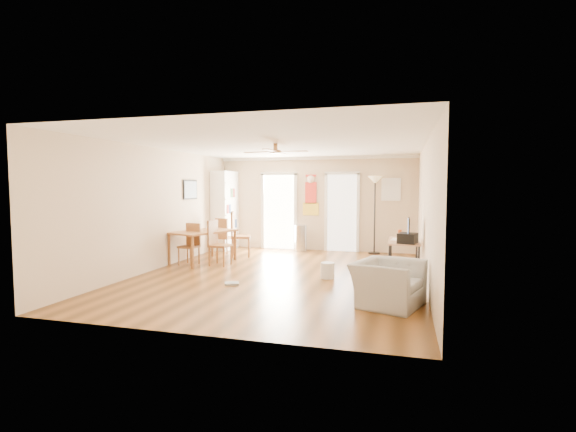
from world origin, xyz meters
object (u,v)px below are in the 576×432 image
(dining_chair_right_a, at_px, (241,234))
(dining_chair_near, at_px, (189,244))
(dining_table, at_px, (203,247))
(wastebasket_a, at_px, (328,270))
(wastebasket_b, at_px, (373,276))
(torchiere_lamp, at_px, (375,215))
(computer_desk, at_px, (404,257))
(printer, at_px, (408,238))
(trash_can, at_px, (301,238))
(dining_chair_far, at_px, (226,236))
(dining_chair_right_b, at_px, (220,243))
(armchair, at_px, (388,283))
(bookshelf, at_px, (225,210))

(dining_chair_right_a, relative_size, dining_chair_near, 1.22)
(dining_table, height_order, wastebasket_a, dining_table)
(wastebasket_b, bearing_deg, torchiere_lamp, 93.28)
(dining_table, xyz_separation_m, wastebasket_b, (4.00, -1.23, -0.21))
(dining_chair_right_a, bearing_deg, computer_desk, -122.92)
(dining_chair_near, distance_m, printer, 4.79)
(dining_chair_near, height_order, computer_desk, dining_chair_near)
(wastebasket_b, bearing_deg, trash_can, 122.14)
(dining_chair_near, bearing_deg, wastebasket_a, -1.82)
(torchiere_lamp, bearing_deg, wastebasket_b, -86.72)
(dining_chair_far, bearing_deg, computer_desk, 175.48)
(dining_chair_right_b, xyz_separation_m, dining_chair_near, (-0.73, -0.10, -0.04))
(trash_can, relative_size, printer, 1.87)
(trash_can, bearing_deg, armchair, -62.51)
(trash_can, bearing_deg, dining_chair_near, -127.53)
(dining_chair_right_b, xyz_separation_m, printer, (4.05, -0.17, 0.26))
(bookshelf, relative_size, dining_chair_far, 2.37)
(dining_chair_near, distance_m, dining_chair_far, 1.77)
(dining_table, relative_size, computer_desk, 1.19)
(bookshelf, distance_m, dining_chair_right_b, 2.58)
(dining_table, distance_m, dining_chair_near, 0.41)
(bookshelf, bearing_deg, computer_desk, -26.64)
(dining_chair_far, bearing_deg, dining_chair_right_a, 158.58)
(dining_chair_far, xyz_separation_m, printer, (4.65, -1.84, 0.30))
(printer, height_order, armchair, printer)
(trash_can, relative_size, armchair, 0.71)
(dining_chair_far, relative_size, wastebasket_a, 3.03)
(computer_desk, relative_size, printer, 3.23)
(dining_chair_far, height_order, torchiere_lamp, torchiere_lamp)
(dining_chair_right_b, bearing_deg, dining_chair_right_a, 3.86)
(computer_desk, height_order, wastebasket_b, computer_desk)
(dining_chair_right_b, relative_size, armchair, 0.99)
(torchiere_lamp, height_order, computer_desk, torchiere_lamp)
(dining_chair_right_a, height_order, dining_chair_near, dining_chair_right_a)
(torchiere_lamp, xyz_separation_m, armchair, (0.50, -4.86, -0.69))
(dining_chair_right_a, relative_size, dining_chair_far, 1.22)
(dining_table, distance_m, torchiere_lamp, 4.50)
(dining_chair_near, bearing_deg, printer, 7.43)
(dining_table, xyz_separation_m, wastebasket_a, (3.11, -0.94, -0.22))
(trash_can, distance_m, wastebasket_b, 4.11)
(dining_table, height_order, trash_can, dining_table)
(wastebasket_a, relative_size, wastebasket_b, 0.96)
(wastebasket_a, bearing_deg, bookshelf, 138.96)
(dining_chair_right_b, distance_m, dining_chair_near, 0.74)
(wastebasket_a, height_order, wastebasket_b, wastebasket_b)
(dining_chair_right_b, bearing_deg, dining_table, 69.18)
(dining_chair_right_b, xyz_separation_m, dining_chair_far, (-0.60, 1.66, -0.04))
(dining_table, distance_m, computer_desk, 4.54)
(computer_desk, distance_m, armchair, 2.54)
(torchiere_lamp, bearing_deg, dining_chair_right_b, -141.47)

